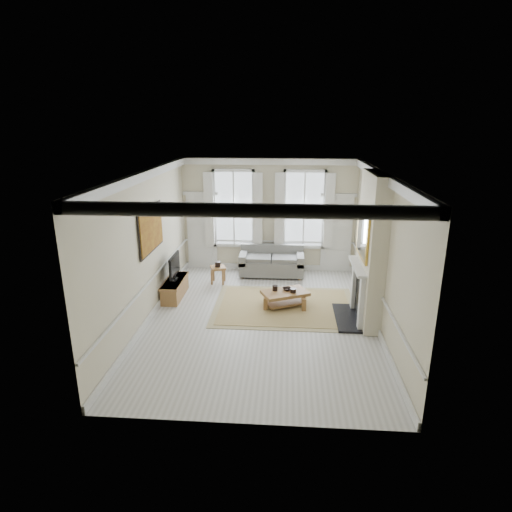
# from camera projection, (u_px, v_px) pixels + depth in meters

# --- Properties ---
(floor) EXTENTS (7.20, 7.20, 0.00)m
(floor) POSITION_uv_depth(u_px,v_px,m) (261.00, 320.00, 9.96)
(floor) COLOR #B7B5AD
(floor) RESTS_ON ground
(ceiling) EXTENTS (7.20, 7.20, 0.00)m
(ceiling) POSITION_uv_depth(u_px,v_px,m) (262.00, 172.00, 8.93)
(ceiling) COLOR white
(ceiling) RESTS_ON back_wall
(back_wall) EXTENTS (5.20, 0.00, 5.20)m
(back_wall) POSITION_uv_depth(u_px,v_px,m) (269.00, 216.00, 12.87)
(back_wall) COLOR beige
(back_wall) RESTS_ON floor
(left_wall) EXTENTS (0.00, 7.20, 7.20)m
(left_wall) POSITION_uv_depth(u_px,v_px,m) (146.00, 247.00, 9.63)
(left_wall) COLOR beige
(left_wall) RESTS_ON floor
(right_wall) EXTENTS (0.00, 7.20, 7.20)m
(right_wall) POSITION_uv_depth(u_px,v_px,m) (381.00, 252.00, 9.26)
(right_wall) COLOR beige
(right_wall) RESTS_ON floor
(window_left) EXTENTS (1.26, 0.20, 2.20)m
(window_left) POSITION_uv_depth(u_px,v_px,m) (234.00, 209.00, 12.83)
(window_left) COLOR #B2BCC6
(window_left) RESTS_ON back_wall
(window_right) EXTENTS (1.26, 0.20, 2.20)m
(window_right) POSITION_uv_depth(u_px,v_px,m) (304.00, 210.00, 12.69)
(window_right) COLOR #B2BCC6
(window_right) RESTS_ON back_wall
(door_left) EXTENTS (0.90, 0.08, 2.30)m
(door_left) POSITION_uv_depth(u_px,v_px,m) (202.00, 232.00, 13.14)
(door_left) COLOR silver
(door_left) RESTS_ON floor
(door_right) EXTENTS (0.90, 0.08, 2.30)m
(door_right) POSITION_uv_depth(u_px,v_px,m) (337.00, 235.00, 12.85)
(door_right) COLOR silver
(door_right) RESTS_ON floor
(painting) EXTENTS (0.05, 1.66, 1.06)m
(painting) POSITION_uv_depth(u_px,v_px,m) (151.00, 229.00, 9.80)
(painting) COLOR #A2761B
(painting) RESTS_ON left_wall
(chimney_breast) EXTENTS (0.35, 1.70, 3.38)m
(chimney_breast) POSITION_uv_depth(u_px,v_px,m) (371.00, 250.00, 9.46)
(chimney_breast) COLOR beige
(chimney_breast) RESTS_ON floor
(hearth) EXTENTS (0.55, 1.50, 0.05)m
(hearth) POSITION_uv_depth(u_px,v_px,m) (347.00, 318.00, 10.00)
(hearth) COLOR black
(hearth) RESTS_ON floor
(fireplace) EXTENTS (0.21, 1.45, 1.33)m
(fireplace) POSITION_uv_depth(u_px,v_px,m) (358.00, 290.00, 9.77)
(fireplace) COLOR silver
(fireplace) RESTS_ON floor
(mirror) EXTENTS (0.06, 1.26, 1.06)m
(mirror) POSITION_uv_depth(u_px,v_px,m) (362.00, 234.00, 9.37)
(mirror) COLOR gold
(mirror) RESTS_ON chimney_breast
(sofa) EXTENTS (1.89, 0.92, 0.87)m
(sofa) POSITION_uv_depth(u_px,v_px,m) (272.00, 263.00, 12.79)
(sofa) COLOR slate
(sofa) RESTS_ON floor
(side_table) EXTENTS (0.50, 0.50, 0.48)m
(side_table) POSITION_uv_depth(u_px,v_px,m) (218.00, 270.00, 12.12)
(side_table) COLOR olive
(side_table) RESTS_ON floor
(rug) EXTENTS (3.50, 2.60, 0.02)m
(rug) POSITION_uv_depth(u_px,v_px,m) (285.00, 306.00, 10.64)
(rug) COLOR tan
(rug) RESTS_ON floor
(coffee_table) EXTENTS (1.26, 1.04, 0.41)m
(coffee_table) POSITION_uv_depth(u_px,v_px,m) (285.00, 294.00, 10.55)
(coffee_table) COLOR olive
(coffee_table) RESTS_ON rug
(ceramic_pot_a) EXTENTS (0.13, 0.13, 0.13)m
(ceramic_pot_a) POSITION_uv_depth(u_px,v_px,m) (275.00, 288.00, 10.57)
(ceramic_pot_a) COLOR black
(ceramic_pot_a) RESTS_ON coffee_table
(ceramic_pot_b) EXTENTS (0.14, 0.14, 0.10)m
(ceramic_pot_b) POSITION_uv_depth(u_px,v_px,m) (293.00, 291.00, 10.45)
(ceramic_pot_b) COLOR black
(ceramic_pot_b) RESTS_ON coffee_table
(bowl) EXTENTS (0.29, 0.29, 0.05)m
(bowl) POSITION_uv_depth(u_px,v_px,m) (287.00, 289.00, 10.61)
(bowl) COLOR black
(bowl) RESTS_ON coffee_table
(tv_stand) EXTENTS (0.42, 1.31, 0.47)m
(tv_stand) POSITION_uv_depth(u_px,v_px,m) (175.00, 288.00, 11.19)
(tv_stand) COLOR olive
(tv_stand) RESTS_ON floor
(tv) EXTENTS (0.08, 0.90, 0.68)m
(tv) POSITION_uv_depth(u_px,v_px,m) (174.00, 266.00, 11.00)
(tv) COLOR black
(tv) RESTS_ON tv_stand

